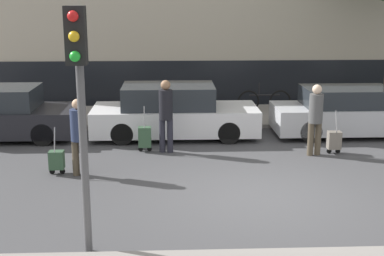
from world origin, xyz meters
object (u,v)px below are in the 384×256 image
parked_bicycle (264,101)px  parked_car_0 (3,115)px  trolley_left (57,160)px  trolley_right (334,140)px  parked_car_1 (173,113)px  parked_car_2 (351,113)px  trolley_center (145,137)px  traffic_light (79,83)px  pedestrian_center (166,111)px  pedestrian_left (79,133)px  pedestrian_right (316,115)px

parked_bicycle → parked_car_0: bearing=-161.4°
trolley_left → trolley_right: (6.61, 1.32, 0.02)m
parked_car_1 → parked_car_2: parked_car_1 is taller
parked_car_0 → parked_bicycle: parked_car_0 is taller
parked_car_0 → trolley_center: 4.26m
parked_car_0 → parked_car_1: (4.71, -0.04, 0.01)m
parked_car_0 → parked_bicycle: bearing=18.6°
parked_car_1 → traffic_light: traffic_light is taller
parked_car_2 → parked_car_0: bearing=179.6°
trolley_right → parked_bicycle: trolley_right is taller
pedestrian_center → parked_bicycle: size_ratio=1.04×
pedestrian_left → trolley_center: size_ratio=1.46×
trolley_left → trolley_right: trolley_right is taller
trolley_left → pedestrian_center: bearing=33.7°
parked_car_1 → pedestrian_center: size_ratio=2.49×
trolley_left → trolley_right: 6.74m
trolley_left → traffic_light: 4.69m
trolley_right → pedestrian_left: bearing=-166.6°
pedestrian_left → parked_bicycle: pedestrian_left is taller
trolley_center → trolley_left: bearing=-137.6°
parked_car_0 → parked_bicycle: (7.73, 2.60, -0.17)m
trolley_center → parked_bicycle: (3.76, 4.09, 0.12)m
pedestrian_left → pedestrian_center: size_ratio=0.93×
trolley_left → pedestrian_center: size_ratio=0.58×
parked_car_2 → trolley_right: size_ratio=4.02×
pedestrian_left → parked_bicycle: size_ratio=0.97×
trolley_center → trolley_right: trolley_center is taller
parked_car_0 → pedestrian_left: bearing=-51.6°
trolley_center → parked_car_1: bearing=63.3°
traffic_light → trolley_right: bearing=44.0°
pedestrian_right → parked_bicycle: (-0.44, 4.60, -0.52)m
parked_car_0 → traffic_light: traffic_light is taller
pedestrian_right → trolley_right: pedestrian_right is taller
trolley_right → pedestrian_center: bearing=176.1°
traffic_light → pedestrian_right: bearing=46.4°
pedestrian_left → trolley_center: (1.34, 1.83, -0.60)m
trolley_center → trolley_right: bearing=-4.7°
pedestrian_center → parked_bicycle: 5.32m
parked_car_0 → pedestrian_left: (2.64, -3.33, 0.31)m
parked_car_1 → parked_bicycle: 4.01m
trolley_center → trolley_right: size_ratio=1.06×
trolley_center → pedestrian_left: bearing=-126.1°
parked_car_1 → pedestrian_center: 1.62m
trolley_right → parked_car_0: bearing=167.8°
pedestrian_center → parked_car_1: bearing=93.3°
pedestrian_center → trolley_center: bearing=-179.9°
pedestrian_left → pedestrian_center: (1.88, 1.73, 0.08)m
pedestrian_left → trolley_right: bearing=26.6°
trolley_left → parked_bicycle: parked_bicycle is taller
pedestrian_right → parked_bicycle: 4.65m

